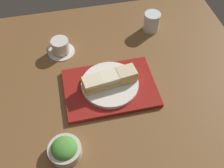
% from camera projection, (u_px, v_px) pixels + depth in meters
% --- Properties ---
extents(ground_plane, '(1.40, 1.00, 0.03)m').
position_uv_depth(ground_plane, '(94.00, 80.00, 1.17)').
color(ground_plane, brown).
extents(serving_tray, '(0.37, 0.26, 0.02)m').
position_uv_depth(serving_tray, '(110.00, 88.00, 1.11)').
color(serving_tray, maroon).
rests_on(serving_tray, ground_plane).
extents(sandwich_plate, '(0.23, 0.23, 0.02)m').
position_uv_depth(sandwich_plate, '(110.00, 84.00, 1.10)').
color(sandwich_plate, white).
rests_on(sandwich_plate, serving_tray).
extents(sandwich_near, '(0.09, 0.07, 0.05)m').
position_uv_depth(sandwich_near, '(93.00, 84.00, 1.06)').
color(sandwich_near, beige).
rests_on(sandwich_near, sandwich_plate).
extents(sandwich_middle, '(0.09, 0.07, 0.05)m').
position_uv_depth(sandwich_middle, '(110.00, 79.00, 1.08)').
color(sandwich_middle, '#EFE5C1').
rests_on(sandwich_middle, sandwich_plate).
extents(sandwich_far, '(0.08, 0.07, 0.05)m').
position_uv_depth(sandwich_far, '(126.00, 74.00, 1.09)').
color(sandwich_far, beige).
rests_on(sandwich_far, sandwich_plate).
extents(salad_bowl, '(0.12, 0.12, 0.06)m').
position_uv_depth(salad_bowl, '(65.00, 150.00, 0.93)').
color(salad_bowl, beige).
rests_on(salad_bowl, ground_plane).
extents(coffee_cup, '(0.13, 0.12, 0.07)m').
position_uv_depth(coffee_cup, '(60.00, 47.00, 1.23)').
color(coffee_cup, silver).
rests_on(coffee_cup, ground_plane).
extents(drinking_glass, '(0.08, 0.08, 0.09)m').
position_uv_depth(drinking_glass, '(152.00, 22.00, 1.32)').
color(drinking_glass, silver).
rests_on(drinking_glass, ground_plane).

